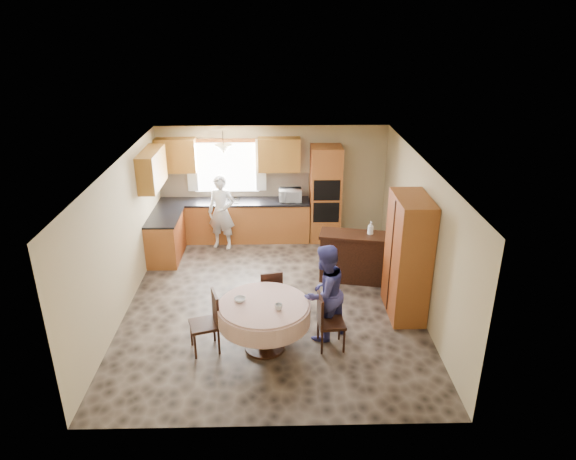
{
  "coord_description": "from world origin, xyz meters",
  "views": [
    {
      "loc": [
        0.09,
        -7.89,
        4.71
      ],
      "look_at": [
        0.28,
        0.3,
        1.23
      ],
      "focal_mm": 32.0,
      "sensor_mm": 36.0,
      "label": 1
    }
  ],
  "objects_px": {
    "chair_back": "(271,291)",
    "cupboard": "(408,257)",
    "chair_right": "(327,319)",
    "person_sink": "(222,212)",
    "dining_table": "(264,314)",
    "oven_tower": "(325,194)",
    "sideboard": "(352,258)",
    "person_dining": "(324,293)",
    "chair_left": "(209,319)"
  },
  "relations": [
    {
      "from": "chair_back",
      "to": "cupboard",
      "type": "bearing_deg",
      "value": 172.1
    },
    {
      "from": "dining_table",
      "to": "chair_back",
      "type": "height_order",
      "value": "chair_back"
    },
    {
      "from": "chair_back",
      "to": "oven_tower",
      "type": "bearing_deg",
      "value": -120.86
    },
    {
      "from": "oven_tower",
      "to": "cupboard",
      "type": "height_order",
      "value": "oven_tower"
    },
    {
      "from": "dining_table",
      "to": "person_sink",
      "type": "height_order",
      "value": "person_sink"
    },
    {
      "from": "chair_right",
      "to": "person_dining",
      "type": "bearing_deg",
      "value": -2.11
    },
    {
      "from": "person_sink",
      "to": "person_dining",
      "type": "height_order",
      "value": "person_sink"
    },
    {
      "from": "cupboard",
      "to": "chair_back",
      "type": "distance_m",
      "value": 2.31
    },
    {
      "from": "chair_right",
      "to": "person_sink",
      "type": "bearing_deg",
      "value": 21.79
    },
    {
      "from": "chair_right",
      "to": "person_dining",
      "type": "relative_size",
      "value": 0.58
    },
    {
      "from": "cupboard",
      "to": "person_sink",
      "type": "xyz_separation_m",
      "value": [
        -3.31,
        2.71,
        -0.22
      ]
    },
    {
      "from": "oven_tower",
      "to": "sideboard",
      "type": "height_order",
      "value": "oven_tower"
    },
    {
      "from": "chair_back",
      "to": "person_sink",
      "type": "height_order",
      "value": "person_sink"
    },
    {
      "from": "sideboard",
      "to": "chair_right",
      "type": "height_order",
      "value": "chair_right"
    },
    {
      "from": "person_sink",
      "to": "sideboard",
      "type": "bearing_deg",
      "value": -16.03
    },
    {
      "from": "sideboard",
      "to": "chair_left",
      "type": "relative_size",
      "value": 1.31
    },
    {
      "from": "person_sink",
      "to": "chair_left",
      "type": "bearing_deg",
      "value": -73.03
    },
    {
      "from": "chair_back",
      "to": "chair_right",
      "type": "relative_size",
      "value": 0.98
    },
    {
      "from": "sideboard",
      "to": "person_dining",
      "type": "bearing_deg",
      "value": -99.08
    },
    {
      "from": "chair_back",
      "to": "person_sink",
      "type": "distance_m",
      "value": 3.03
    },
    {
      "from": "cupboard",
      "to": "chair_left",
      "type": "distance_m",
      "value": 3.34
    },
    {
      "from": "dining_table",
      "to": "chair_right",
      "type": "distance_m",
      "value": 0.94
    },
    {
      "from": "chair_back",
      "to": "chair_right",
      "type": "xyz_separation_m",
      "value": [
        0.84,
        -0.86,
        0.01
      ]
    },
    {
      "from": "dining_table",
      "to": "person_dining",
      "type": "height_order",
      "value": "person_dining"
    },
    {
      "from": "chair_left",
      "to": "chair_right",
      "type": "bearing_deg",
      "value": 72.63
    },
    {
      "from": "sideboard",
      "to": "person_dining",
      "type": "xyz_separation_m",
      "value": [
        -0.71,
        -1.86,
        0.33
      ]
    },
    {
      "from": "sideboard",
      "to": "chair_back",
      "type": "height_order",
      "value": "sideboard"
    },
    {
      "from": "person_sink",
      "to": "person_dining",
      "type": "xyz_separation_m",
      "value": [
        1.89,
        -3.39,
        -0.03
      ]
    },
    {
      "from": "chair_left",
      "to": "chair_back",
      "type": "relative_size",
      "value": 1.08
    },
    {
      "from": "dining_table",
      "to": "chair_left",
      "type": "bearing_deg",
      "value": 179.42
    },
    {
      "from": "chair_back",
      "to": "chair_left",
      "type": "bearing_deg",
      "value": 32.7
    },
    {
      "from": "sideboard",
      "to": "chair_left",
      "type": "distance_m",
      "value": 3.25
    },
    {
      "from": "oven_tower",
      "to": "dining_table",
      "type": "relative_size",
      "value": 1.54
    },
    {
      "from": "cupboard",
      "to": "dining_table",
      "type": "height_order",
      "value": "cupboard"
    },
    {
      "from": "dining_table",
      "to": "person_sink",
      "type": "distance_m",
      "value": 3.82
    },
    {
      "from": "person_sink",
      "to": "cupboard",
      "type": "bearing_deg",
      "value": -24.7
    },
    {
      "from": "chair_left",
      "to": "chair_back",
      "type": "height_order",
      "value": "chair_left"
    },
    {
      "from": "chair_left",
      "to": "person_sink",
      "type": "xyz_separation_m",
      "value": [
        -0.15,
        3.69,
        0.28
      ]
    },
    {
      "from": "chair_back",
      "to": "chair_right",
      "type": "bearing_deg",
      "value": 123.46
    },
    {
      "from": "cupboard",
      "to": "sideboard",
      "type": "bearing_deg",
      "value": 121.38
    },
    {
      "from": "oven_tower",
      "to": "chair_right",
      "type": "relative_size",
      "value": 2.36
    },
    {
      "from": "oven_tower",
      "to": "person_sink",
      "type": "bearing_deg",
      "value": -170.1
    },
    {
      "from": "chair_right",
      "to": "person_dining",
      "type": "distance_m",
      "value": 0.41
    },
    {
      "from": "cupboard",
      "to": "dining_table",
      "type": "distance_m",
      "value": 2.57
    },
    {
      "from": "dining_table",
      "to": "chair_right",
      "type": "height_order",
      "value": "chair_right"
    },
    {
      "from": "cupboard",
      "to": "chair_back",
      "type": "xyz_separation_m",
      "value": [
        -2.24,
        -0.11,
        -0.55
      ]
    },
    {
      "from": "sideboard",
      "to": "chair_right",
      "type": "distance_m",
      "value": 2.26
    },
    {
      "from": "sideboard",
      "to": "chair_left",
      "type": "height_order",
      "value": "chair_left"
    },
    {
      "from": "sideboard",
      "to": "cupboard",
      "type": "relative_size",
      "value": 0.6
    },
    {
      "from": "sideboard",
      "to": "chair_left",
      "type": "bearing_deg",
      "value": -126.86
    }
  ]
}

